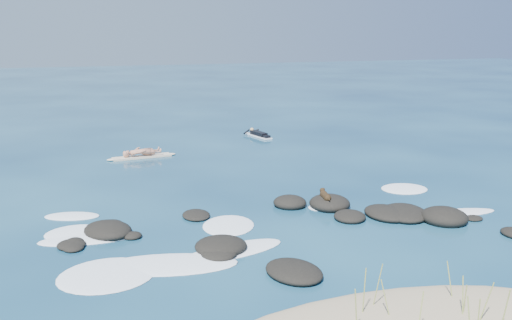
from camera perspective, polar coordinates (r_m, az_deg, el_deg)
name	(u,v)px	position (r m, az deg, el deg)	size (l,w,h in m)	color
ground	(265,216)	(18.60, 0.86, -5.57)	(160.00, 160.00, 0.00)	#0A2642
dune_grass	(421,313)	(11.68, 16.17, -14.47)	(4.22, 2.16, 1.16)	#8C994A
reef_rocks	(306,223)	(17.59, 5.06, -6.34)	(13.25, 6.82, 0.60)	black
breaking_foam	(213,237)	(16.80, -4.32, -7.65)	(14.47, 6.92, 0.12)	white
standing_surfer_rig	(141,143)	(27.15, -11.40, 1.73)	(3.29, 0.85, 1.87)	beige
paddling_surfer_rig	(258,134)	(32.00, 0.24, 2.58)	(1.16, 2.35, 0.41)	white
dog	(325,196)	(19.37, 6.92, -3.58)	(0.35, 1.01, 0.64)	black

